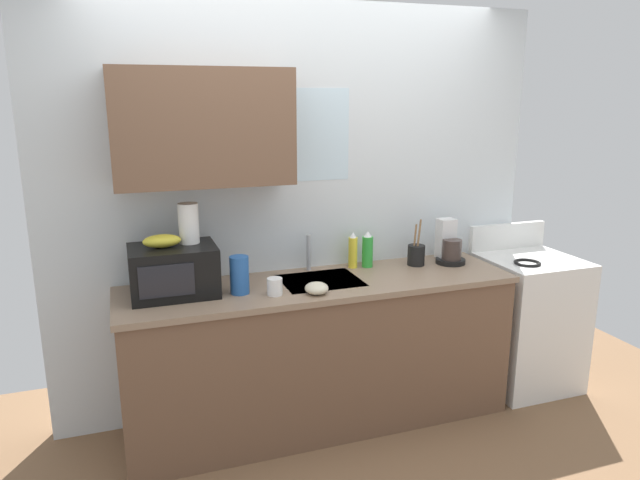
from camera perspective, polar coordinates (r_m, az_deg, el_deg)
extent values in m
cube|color=silver|center=(3.63, -1.83, 2.79)|extent=(3.09, 0.10, 2.50)
cube|color=brown|center=(3.22, -11.44, 10.80)|extent=(0.95, 0.32, 0.62)
cube|color=silver|center=(3.53, -1.53, 10.26)|extent=(0.56, 0.02, 0.55)
cube|color=brown|center=(3.57, 0.00, -11.25)|extent=(2.29, 0.60, 0.86)
cube|color=#8C725B|center=(3.40, 0.00, -4.38)|extent=(2.32, 0.63, 0.03)
cube|color=#9EA0A5|center=(3.44, 0.05, -5.09)|extent=(0.46, 0.38, 0.14)
cylinder|color=#B2B5BA|center=(3.59, -1.12, -1.25)|extent=(0.03, 0.03, 0.23)
cube|color=white|center=(4.26, 19.63, -7.54)|extent=(0.60, 0.60, 0.90)
torus|color=black|center=(3.97, 19.70, -2.12)|extent=(0.17, 0.17, 0.02)
cube|color=white|center=(4.31, 17.90, 0.38)|extent=(0.60, 0.04, 0.18)
cube|color=black|center=(3.24, -14.20, -2.94)|extent=(0.46, 0.34, 0.27)
cube|color=black|center=(3.07, -14.82, -3.91)|extent=(0.28, 0.01, 0.17)
ellipsoid|color=gold|center=(3.19, -15.27, -0.09)|extent=(0.20, 0.11, 0.07)
cylinder|color=white|center=(3.24, -12.78, 1.61)|extent=(0.11, 0.11, 0.22)
cylinder|color=black|center=(3.85, 12.69, -2.03)|extent=(0.19, 0.19, 0.03)
cylinder|color=#3F332D|center=(3.82, 12.83, -0.91)|extent=(0.12, 0.12, 0.13)
cube|color=silver|center=(3.87, 12.25, 0.16)|extent=(0.11, 0.09, 0.26)
cylinder|color=yellow|center=(3.65, 3.25, -1.24)|extent=(0.06, 0.06, 0.19)
cone|color=white|center=(3.62, 3.27, 0.51)|extent=(0.04, 0.04, 0.04)
cylinder|color=green|center=(3.67, 4.68, -1.16)|extent=(0.07, 0.07, 0.20)
cone|color=white|center=(3.64, 4.72, 0.59)|extent=(0.05, 0.05, 0.04)
cylinder|color=#2659A5|center=(3.20, -7.92, -3.42)|extent=(0.10, 0.10, 0.21)
cylinder|color=white|center=(3.17, -4.47, -4.58)|extent=(0.08, 0.08, 0.09)
cylinder|color=black|center=(3.76, 9.42, -1.48)|extent=(0.11, 0.11, 0.13)
cylinder|color=olive|center=(3.73, 9.27, -0.20)|extent=(0.03, 0.02, 0.23)
cylinder|color=olive|center=(3.75, 9.65, 0.09)|extent=(0.03, 0.02, 0.26)
cylinder|color=olive|center=(3.72, 9.63, -0.15)|extent=(0.03, 0.01, 0.24)
ellipsoid|color=beige|center=(3.18, -0.34, -4.76)|extent=(0.13, 0.13, 0.06)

